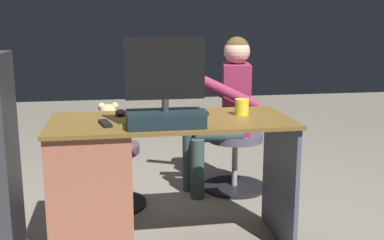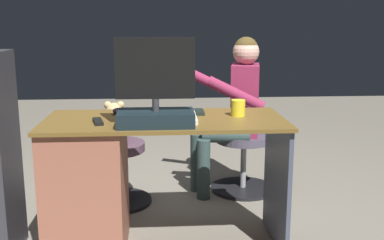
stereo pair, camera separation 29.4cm
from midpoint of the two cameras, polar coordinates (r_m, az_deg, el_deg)
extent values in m
plane|color=slate|center=(3.16, -5.96, -12.31)|extent=(10.00, 10.00, 0.00)
cube|color=brown|center=(2.61, -5.80, -0.16)|extent=(1.34, 0.61, 0.02)
cube|color=#985843|center=(2.72, -15.09, -8.34)|extent=(0.43, 0.56, 0.74)
cube|color=#42485A|center=(2.83, 7.62, -7.23)|extent=(0.02, 0.54, 0.74)
cube|color=black|center=(2.44, -6.69, 0.11)|extent=(0.40, 0.23, 0.08)
cylinder|color=#333338|center=(2.42, -6.73, 1.74)|extent=(0.04, 0.04, 0.06)
cube|color=black|center=(2.40, -6.84, 6.17)|extent=(0.41, 0.02, 0.31)
cube|color=black|center=(2.41, -6.86, 6.20)|extent=(0.38, 0.00, 0.28)
cube|color=black|center=(2.74, -5.62, 0.84)|extent=(0.42, 0.14, 0.02)
ellipsoid|color=#2F1C2E|center=(2.75, -11.70, 0.87)|extent=(0.06, 0.10, 0.04)
cylinder|color=yellow|center=(2.70, 2.96, 1.54)|extent=(0.08, 0.08, 0.09)
cube|color=black|center=(2.52, -13.78, -0.44)|extent=(0.08, 0.16, 0.02)
cube|color=beige|center=(2.58, -4.40, 0.23)|extent=(0.22, 0.30, 0.02)
cylinder|color=black|center=(3.48, -12.11, -9.93)|extent=(0.49, 0.49, 0.03)
cylinder|color=gray|center=(3.41, -12.25, -6.90)|extent=(0.04, 0.04, 0.36)
cylinder|color=#4B3544|center=(3.35, -12.41, -3.47)|extent=(0.41, 0.41, 0.06)
ellipsoid|color=tan|center=(3.32, -12.50, -1.54)|extent=(0.16, 0.14, 0.17)
sphere|color=tan|center=(3.30, -12.61, 0.78)|extent=(0.13, 0.13, 0.13)
sphere|color=beige|center=(3.35, -12.56, 0.80)|extent=(0.05, 0.05, 0.05)
sphere|color=tan|center=(3.29, -11.88, 1.62)|extent=(0.05, 0.05, 0.05)
sphere|color=tan|center=(3.29, -13.42, 1.56)|extent=(0.05, 0.05, 0.05)
cylinder|color=tan|center=(3.34, -11.10, -0.79)|extent=(0.05, 0.13, 0.09)
cylinder|color=tan|center=(3.35, -13.91, -0.89)|extent=(0.05, 0.13, 0.09)
cylinder|color=tan|center=(3.43, -11.67, -2.11)|extent=(0.06, 0.10, 0.06)
cylinder|color=tan|center=(3.43, -13.12, -2.16)|extent=(0.06, 0.10, 0.06)
cylinder|color=black|center=(3.74, 2.88, -8.09)|extent=(0.50, 0.50, 0.03)
cylinder|color=gray|center=(3.68, 2.91, -5.25)|extent=(0.04, 0.04, 0.36)
cylinder|color=#484253|center=(3.62, 2.95, -2.05)|extent=(0.42, 0.42, 0.06)
cube|color=maroon|center=(3.56, 3.00, 2.55)|extent=(0.26, 0.35, 0.53)
sphere|color=#D2A38E|center=(3.52, 3.06, 8.28)|extent=(0.19, 0.19, 0.19)
sphere|color=#4C3B1D|center=(3.52, 3.07, 8.60)|extent=(0.18, 0.18, 0.18)
cylinder|color=maroon|center=(3.31, 2.09, 3.23)|extent=(0.42, 0.16, 0.25)
cylinder|color=maroon|center=(3.67, -0.37, 4.10)|extent=(0.42, 0.16, 0.25)
cylinder|color=#2D413F|center=(3.46, 0.93, -1.84)|extent=(0.36, 0.18, 0.11)
cylinder|color=#2D413F|center=(3.47, -1.76, -6.00)|extent=(0.10, 0.10, 0.45)
cylinder|color=#2D413F|center=(3.62, -0.13, -1.22)|extent=(0.36, 0.18, 0.11)
cylinder|color=#2D413F|center=(3.63, -2.70, -5.20)|extent=(0.10, 0.10, 0.45)
camera|label=1|loc=(0.15, -92.86, -0.61)|focal=44.07mm
camera|label=2|loc=(0.15, 87.14, 0.61)|focal=44.07mm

